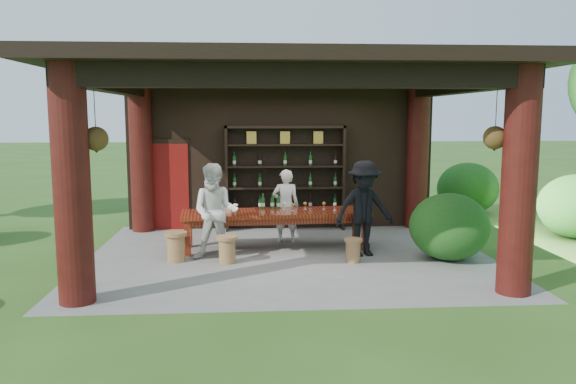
{
  "coord_description": "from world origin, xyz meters",
  "views": [
    {
      "loc": [
        -0.71,
        -10.18,
        2.61
      ],
      "look_at": [
        0.0,
        0.4,
        1.15
      ],
      "focal_mm": 35.0,
      "sensor_mm": 36.0,
      "label": 1
    }
  ],
  "objects": [
    {
      "name": "stool_near_right",
      "position": [
        1.1,
        -0.52,
        0.23
      ],
      "size": [
        0.33,
        0.33,
        0.43
      ],
      "rotation": [
        0.0,
        0.0,
        -0.23
      ],
      "color": "olive",
      "rests_on": "ground"
    },
    {
      "name": "tasting_table",
      "position": [
        -0.22,
        0.6,
        0.64
      ],
      "size": [
        3.69,
        1.17,
        0.75
      ],
      "rotation": [
        0.0,
        0.0,
        0.06
      ],
      "color": "#62150E",
      "rests_on": "ground"
    },
    {
      "name": "pavilion",
      "position": [
        -0.01,
        0.43,
        2.13
      ],
      "size": [
        7.5,
        6.0,
        3.6
      ],
      "color": "slate",
      "rests_on": "ground"
    },
    {
      "name": "table_glasses",
      "position": [
        0.42,
        0.7,
        0.82
      ],
      "size": [
        1.05,
        0.25,
        0.15
      ],
      "color": "silver",
      "rests_on": "tasting_table"
    },
    {
      "name": "guest_man",
      "position": [
        1.38,
        -0.05,
        0.89
      ],
      "size": [
        1.26,
        0.88,
        1.78
      ],
      "primitive_type": "imported",
      "rotation": [
        0.0,
        0.0,
        0.21
      ],
      "color": "black",
      "rests_on": "ground"
    },
    {
      "name": "shrubs",
      "position": [
        2.56,
        1.0,
        0.54
      ],
      "size": [
        15.73,
        8.94,
        1.36
      ],
      "color": "#194C14",
      "rests_on": "ground"
    },
    {
      "name": "wine_shelf",
      "position": [
        0.07,
        2.45,
        1.19
      ],
      "size": [
        2.7,
        0.41,
        2.37
      ],
      "color": "black",
      "rests_on": "ground"
    },
    {
      "name": "stool_near_left",
      "position": [
        -1.14,
        -0.43,
        0.26
      ],
      "size": [
        0.37,
        0.37,
        0.49
      ],
      "rotation": [
        0.0,
        0.0,
        0.17
      ],
      "color": "olive",
      "rests_on": "ground"
    },
    {
      "name": "stool_far_left",
      "position": [
        -2.06,
        -0.25,
        0.28
      ],
      "size": [
        0.41,
        0.41,
        0.53
      ],
      "rotation": [
        0.0,
        0.0,
        -0.42
      ],
      "color": "olive",
      "rests_on": "ground"
    },
    {
      "name": "trees",
      "position": [
        2.87,
        1.36,
        3.37
      ],
      "size": [
        21.15,
        9.02,
        4.8
      ],
      "color": "#3F2819",
      "rests_on": "ground"
    },
    {
      "name": "napkin_basket",
      "position": [
        -1.22,
        0.54,
        0.82
      ],
      "size": [
        0.27,
        0.2,
        0.14
      ],
      "primitive_type": "cube",
      "rotation": [
        0.0,
        0.0,
        0.06
      ],
      "color": "#BF6672",
      "rests_on": "tasting_table"
    },
    {
      "name": "guest_woman",
      "position": [
        -1.35,
        -0.15,
        0.88
      ],
      "size": [
        0.92,
        0.75,
        1.75
      ],
      "primitive_type": "imported",
      "rotation": [
        0.0,
        0.0,
        -0.1
      ],
      "color": "silver",
      "rests_on": "ground"
    },
    {
      "name": "ground",
      "position": [
        0.0,
        0.0,
        0.0
      ],
      "size": [
        90.0,
        90.0,
        0.0
      ],
      "primitive_type": "plane",
      "color": "#2D5119",
      "rests_on": "ground"
    },
    {
      "name": "table_bottles",
      "position": [
        -0.3,
        0.91,
        0.9
      ],
      "size": [
        0.39,
        0.13,
        0.31
      ],
      "color": "#194C1E",
      "rests_on": "tasting_table"
    },
    {
      "name": "host",
      "position": [
        0.01,
        1.22,
        0.75
      ],
      "size": [
        0.56,
        0.38,
        1.51
      ],
      "primitive_type": "imported",
      "rotation": [
        0.0,
        0.0,
        3.1
      ],
      "color": "white",
      "rests_on": "ground"
    }
  ]
}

